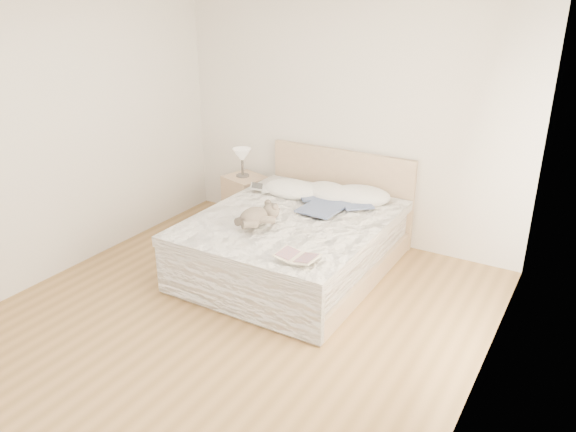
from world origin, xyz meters
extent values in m
cube|color=brown|center=(0.00, 0.00, 0.00)|extent=(4.00, 4.50, 0.00)
cube|color=silver|center=(0.00, 2.25, 1.35)|extent=(4.00, 0.02, 2.70)
cube|color=silver|center=(-2.00, 0.00, 1.35)|extent=(0.02, 4.50, 2.70)
cube|color=silver|center=(2.00, 0.00, 1.35)|extent=(0.02, 4.50, 2.70)
cube|color=white|center=(1.99, 0.30, 1.45)|extent=(0.02, 1.30, 1.10)
cube|color=tan|center=(0.00, 1.15, 0.10)|extent=(1.68, 2.08, 0.20)
cube|color=white|center=(0.00, 1.15, 0.35)|extent=(1.60, 2.00, 0.30)
cube|color=white|center=(0.00, 1.10, 0.54)|extent=(1.72, 2.05, 0.10)
cube|color=tan|center=(0.00, 2.19, 0.50)|extent=(1.70, 0.06, 1.00)
cube|color=tan|center=(-1.15, 1.97, 0.28)|extent=(0.54, 0.51, 0.56)
cylinder|color=#534C48|center=(-1.19, 1.97, 0.57)|extent=(0.16, 0.16, 0.02)
cylinder|color=#393430|center=(-1.19, 1.97, 0.69)|extent=(0.03, 0.03, 0.21)
cone|color=white|center=(-1.19, 1.97, 0.82)|extent=(0.24, 0.24, 0.16)
ellipsoid|color=white|center=(-0.35, 1.67, 0.64)|extent=(0.63, 0.46, 0.18)
ellipsoid|color=white|center=(0.04, 1.80, 0.64)|extent=(0.69, 0.60, 0.17)
ellipsoid|color=white|center=(0.37, 1.87, 0.64)|extent=(0.74, 0.60, 0.19)
cube|color=silver|center=(-0.64, 1.57, 0.63)|extent=(0.38, 0.34, 0.02)
cube|color=beige|center=(0.50, 0.31, 0.63)|extent=(0.36, 0.24, 0.02)
camera|label=1|loc=(2.52, -3.23, 2.68)|focal=35.00mm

